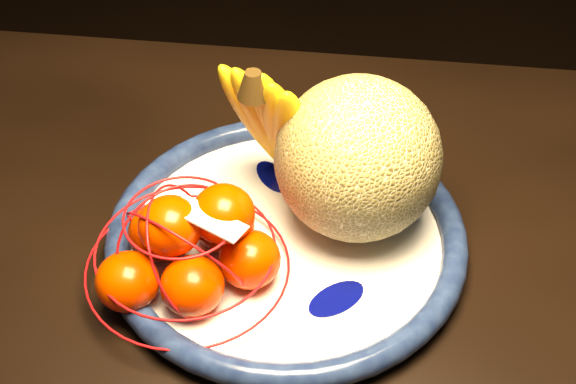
% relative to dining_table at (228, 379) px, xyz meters
% --- Properties ---
extents(dining_table, '(1.64, 1.04, 0.80)m').
position_rel_dining_table_xyz_m(dining_table, '(0.00, 0.00, 0.00)').
color(dining_table, black).
rests_on(dining_table, ground).
extents(fruit_bowl, '(0.37, 0.37, 0.03)m').
position_rel_dining_table_xyz_m(fruit_bowl, '(0.04, 0.12, 0.10)').
color(fruit_bowl, white).
rests_on(fruit_bowl, dining_table).
extents(cantaloupe, '(0.17, 0.17, 0.17)m').
position_rel_dining_table_xyz_m(cantaloupe, '(0.11, 0.16, 0.18)').
color(cantaloupe, olive).
rests_on(cantaloupe, fruit_bowl).
extents(banana_bunch, '(0.11, 0.12, 0.19)m').
position_rel_dining_table_xyz_m(banana_bunch, '(0.01, 0.19, 0.19)').
color(banana_bunch, yellow).
rests_on(banana_bunch, fruit_bowl).
extents(mandarin_bag, '(0.25, 0.25, 0.13)m').
position_rel_dining_table_xyz_m(mandarin_bag, '(-0.04, 0.05, 0.14)').
color(mandarin_bag, '#FF4500').
rests_on(mandarin_bag, fruit_bowl).
extents(price_tag, '(0.08, 0.05, 0.01)m').
position_rel_dining_table_xyz_m(price_tag, '(-0.02, 0.05, 0.19)').
color(price_tag, white).
rests_on(price_tag, mandarin_bag).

